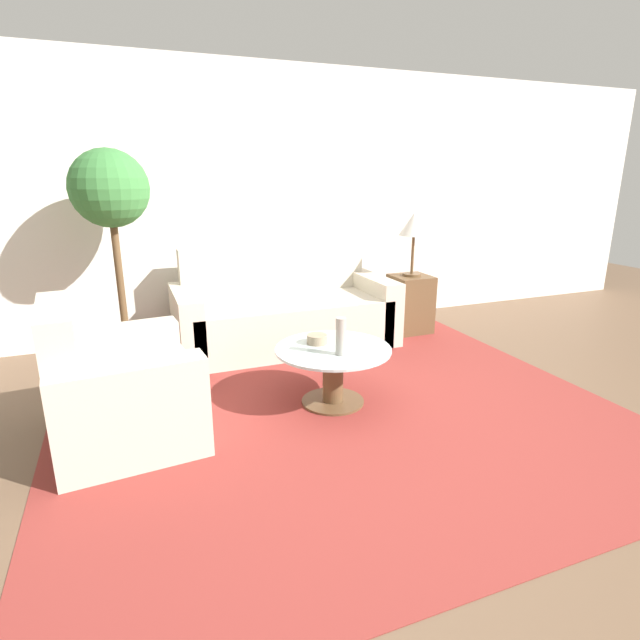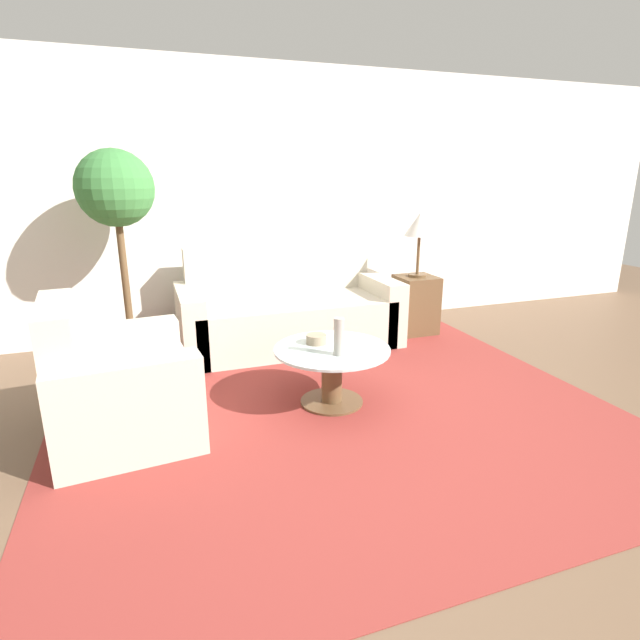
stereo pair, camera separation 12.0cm
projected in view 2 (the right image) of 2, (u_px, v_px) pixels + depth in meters
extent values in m
plane|color=brown|center=(367.00, 448.00, 2.98)|extent=(14.00, 14.00, 0.00)
cube|color=white|center=(261.00, 202.00, 4.98)|extent=(10.00, 0.06, 2.60)
cube|color=maroon|center=(332.00, 402.00, 3.58)|extent=(3.73, 3.59, 0.01)
cube|color=beige|center=(290.00, 322.00, 4.71)|extent=(1.82, 0.89, 0.46)
cube|color=beige|center=(280.00, 291.00, 4.96)|extent=(1.82, 0.18, 0.92)
cube|color=beige|center=(191.00, 324.00, 4.39)|extent=(0.20, 0.89, 0.61)
cube|color=beige|center=(377.00, 306.00, 4.98)|extent=(0.20, 0.89, 0.61)
cube|color=beige|center=(125.00, 399.00, 3.11)|extent=(0.89, 0.85, 0.46)
cube|color=beige|center=(63.00, 376.00, 2.92)|extent=(0.25, 0.78, 0.88)
cube|color=beige|center=(129.00, 414.00, 2.76)|extent=(0.83, 0.28, 0.61)
cube|color=beige|center=(119.00, 367.00, 3.43)|extent=(0.83, 0.28, 0.61)
cylinder|color=brown|center=(332.00, 401.00, 3.57)|extent=(0.45, 0.45, 0.02)
cylinder|color=brown|center=(332.00, 377.00, 3.52)|extent=(0.15, 0.15, 0.40)
cylinder|color=#B2C6C6|center=(332.00, 349.00, 3.46)|extent=(0.81, 0.81, 0.02)
cube|color=brown|center=(415.00, 305.00, 5.09)|extent=(0.38, 0.38, 0.59)
cylinder|color=brown|center=(417.00, 275.00, 5.00)|extent=(0.18, 0.18, 0.02)
cylinder|color=brown|center=(418.00, 255.00, 4.94)|extent=(0.03, 0.03, 0.38)
cone|color=beige|center=(420.00, 224.00, 4.86)|extent=(0.30, 0.30, 0.23)
cylinder|color=#93704C|center=(132.00, 342.00, 4.39)|extent=(0.39, 0.39, 0.30)
cylinder|color=brown|center=(124.00, 270.00, 4.21)|extent=(0.06, 0.06, 0.99)
sphere|color=#387538|center=(115.00, 188.00, 4.02)|extent=(0.62, 0.62, 0.62)
cylinder|color=#9E998E|center=(339.00, 337.00, 3.29)|extent=(0.07, 0.07, 0.26)
cylinder|color=gray|center=(316.00, 339.00, 3.54)|extent=(0.15, 0.15, 0.07)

